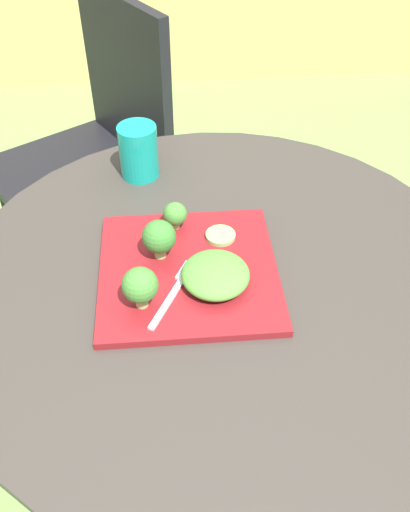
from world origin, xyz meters
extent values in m
plane|color=#70994C|center=(0.00, 0.00, 0.00)|extent=(12.00, 12.00, 0.00)
cylinder|color=#38332D|center=(0.00, 0.00, 0.71)|extent=(0.91, 0.91, 0.02)
cylinder|color=#38332D|center=(0.00, 0.00, 0.37)|extent=(0.06, 0.06, 0.66)
cylinder|color=#38332D|center=(0.00, 0.00, 0.02)|extent=(0.44, 0.44, 0.04)
cube|color=black|center=(-0.35, 0.73, 0.43)|extent=(0.61, 0.61, 0.03)
cube|color=black|center=(-0.18, 0.83, 0.68)|extent=(0.25, 0.37, 0.45)
cylinder|color=black|center=(-0.60, 0.78, 0.22)|extent=(0.02, 0.02, 0.43)
cylinder|color=black|center=(-0.41, 0.48, 0.22)|extent=(0.02, 0.02, 0.43)
cylinder|color=black|center=(-0.29, 0.98, 0.22)|extent=(0.02, 0.02, 0.43)
cylinder|color=black|center=(-0.10, 0.67, 0.22)|extent=(0.02, 0.02, 0.43)
cube|color=maroon|center=(-0.06, 0.00, 0.72)|extent=(0.29, 0.29, 0.01)
cylinder|color=#149989|center=(-0.14, 0.30, 0.77)|extent=(0.08, 0.08, 0.11)
cylinder|color=#118275|center=(-0.14, 0.30, 0.75)|extent=(0.07, 0.07, 0.08)
cube|color=silver|center=(-0.09, -0.08, 0.73)|extent=(0.06, 0.10, 0.00)
cube|color=silver|center=(-0.06, -0.01, 0.73)|extent=(0.04, 0.05, 0.00)
ellipsoid|color=#519338|center=(-0.01, -0.04, 0.75)|extent=(0.11, 0.11, 0.04)
cylinder|color=#99B770|center=(-0.13, -0.07, 0.74)|extent=(0.02, 0.02, 0.02)
sphere|color=#427F33|center=(-0.13, -0.07, 0.77)|extent=(0.06, 0.06, 0.06)
cylinder|color=#99B770|center=(-0.10, 0.03, 0.74)|extent=(0.02, 0.02, 0.02)
sphere|color=#38752D|center=(-0.10, 0.03, 0.77)|extent=(0.06, 0.06, 0.06)
cylinder|color=#99B770|center=(-0.07, 0.11, 0.73)|extent=(0.01, 0.01, 0.01)
sphere|color=#427F33|center=(-0.07, 0.11, 0.76)|extent=(0.04, 0.04, 0.04)
cylinder|color=#8EB766|center=(0.01, 0.07, 0.73)|extent=(0.05, 0.05, 0.01)
camera|label=1|loc=(-0.08, -0.66, 1.37)|focal=38.87mm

